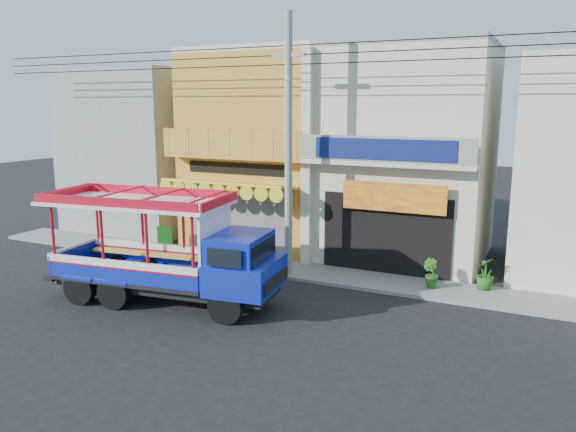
# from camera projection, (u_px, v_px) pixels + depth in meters

# --- Properties ---
(ground) EXTENTS (90.00, 90.00, 0.00)m
(ground) POSITION_uv_depth(u_px,v_px,m) (271.00, 312.00, 16.52)
(ground) COLOR black
(ground) RESTS_ON ground
(sidewalk) EXTENTS (30.00, 2.00, 0.12)m
(sidewalk) POSITION_uv_depth(u_px,v_px,m) (322.00, 274.00, 20.04)
(sidewalk) COLOR slate
(sidewalk) RESTS_ON ground
(shophouse_left) EXTENTS (6.00, 7.50, 8.24)m
(shophouse_left) POSITION_uv_depth(u_px,v_px,m) (273.00, 149.00, 24.45)
(shophouse_left) COLOR #C87A2C
(shophouse_left) RESTS_ON ground
(shophouse_right) EXTENTS (6.00, 6.75, 8.24)m
(shophouse_right) POSITION_uv_depth(u_px,v_px,m) (409.00, 154.00, 21.91)
(shophouse_right) COLOR beige
(shophouse_right) RESTS_ON ground
(party_pilaster) EXTENTS (0.35, 0.30, 8.00)m
(party_pilaster) POSITION_uv_depth(u_px,v_px,m) (307.00, 161.00, 20.45)
(party_pilaster) COLOR beige
(party_pilaster) RESTS_ON ground
(filler_building_left) EXTENTS (6.00, 6.00, 7.60)m
(filler_building_left) POSITION_uv_depth(u_px,v_px,m) (146.00, 150.00, 27.50)
(filler_building_left) COLOR gray
(filler_building_left) RESTS_ON ground
(utility_pole) EXTENTS (28.00, 0.26, 9.00)m
(utility_pole) POSITION_uv_depth(u_px,v_px,m) (293.00, 134.00, 18.81)
(utility_pole) COLOR gray
(utility_pole) RESTS_ON ground
(songthaew_truck) EXTENTS (7.55, 3.24, 3.41)m
(songthaew_truck) POSITION_uv_depth(u_px,v_px,m) (180.00, 252.00, 16.86)
(songthaew_truck) COLOR black
(songthaew_truck) RESTS_ON ground
(green_sign) EXTENTS (0.64, 0.42, 0.99)m
(green_sign) POSITION_uv_depth(u_px,v_px,m) (165.00, 240.00, 23.03)
(green_sign) COLOR black
(green_sign) RESTS_ON sidewalk
(potted_plant_b) EXTENTS (0.66, 0.62, 0.96)m
(potted_plant_b) POSITION_uv_depth(u_px,v_px,m) (431.00, 273.00, 18.29)
(potted_plant_b) COLOR #265C1A
(potted_plant_b) RESTS_ON sidewalk
(potted_plant_c) EXTENTS (0.71, 0.71, 1.04)m
(potted_plant_c) POSITION_uv_depth(u_px,v_px,m) (485.00, 274.00, 18.13)
(potted_plant_c) COLOR #265C1A
(potted_plant_c) RESTS_ON sidewalk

